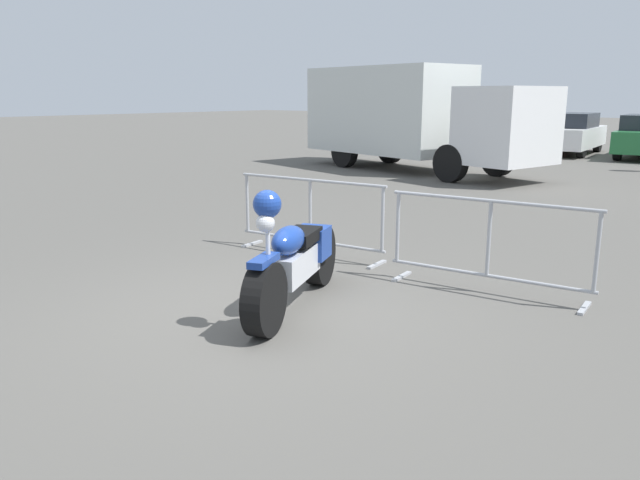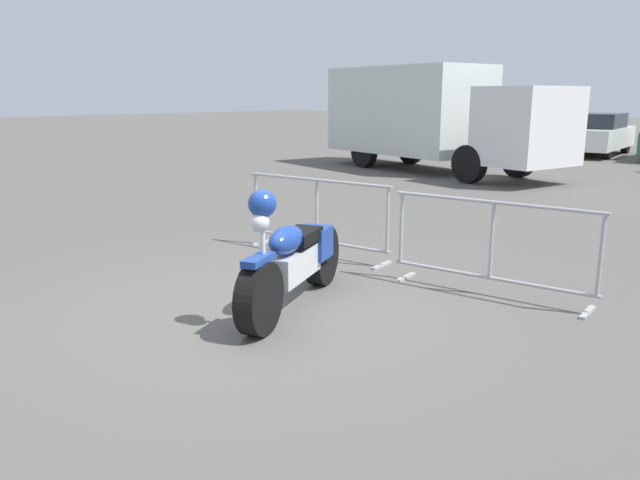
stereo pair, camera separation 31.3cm
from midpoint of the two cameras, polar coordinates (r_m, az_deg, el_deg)
ground_plane at (r=6.51m, az=-4.22°, el=-6.53°), size 120.00×120.00×0.00m
motorcycle at (r=6.50m, az=-1.03°, el=-1.76°), size 1.11×2.27×1.35m
crowd_barrier_near at (r=8.61m, az=0.74°, el=2.25°), size 2.34×0.70×1.07m
crowd_barrier_far at (r=7.15m, az=16.60°, el=-0.59°), size 2.34×0.70×1.07m
box_truck at (r=18.57m, az=10.42°, el=11.26°), size 8.00×3.82×2.98m
parked_car_black at (r=29.16m, az=8.87°, el=10.10°), size 2.10×4.23×1.38m
parked_car_tan at (r=27.60m, az=13.44°, el=9.87°), size 2.29×4.61×1.51m
parked_car_maroon at (r=26.68m, az=18.94°, el=9.40°), size 2.26×4.55×1.49m
parked_car_white at (r=25.34m, az=24.24°, el=8.83°), size 2.31×4.64×1.52m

